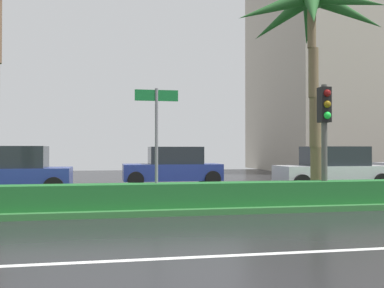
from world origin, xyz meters
TOP-DOWN VIEW (x-y plane):
  - ground_plane at (0.00, 9.00)m, footprint 90.00×42.00m
  - near_lane_divider_stripe at (0.00, 2.00)m, footprint 81.00×0.14m
  - median_strip at (0.00, 8.00)m, footprint 85.50×4.00m
  - median_hedge at (0.00, 6.60)m, footprint 76.50×0.70m
  - palm_tree_centre_left at (4.50, 8.14)m, footprint 4.99×4.74m
  - traffic_signal_median_right at (4.14, 6.65)m, footprint 0.28×0.43m
  - street_name_sign at (-0.44, 6.70)m, footprint 1.10×0.08m
  - car_in_traffic_leading at (-5.02, 11.88)m, footprint 4.30×2.02m
  - car_in_traffic_second at (1.22, 15.00)m, footprint 4.30×2.02m
  - car_in_traffic_third at (7.15, 11.82)m, footprint 4.30×2.02m
  - building_far_right at (19.37, 27.15)m, footprint 17.89×12.18m

SIDE VIEW (x-z plane):
  - ground_plane at x=0.00m, z-range -0.10..0.00m
  - near_lane_divider_stripe at x=0.00m, z-range 0.00..0.01m
  - median_strip at x=0.00m, z-range 0.00..0.15m
  - median_hedge at x=0.00m, z-range 0.15..0.75m
  - car_in_traffic_leading at x=-5.02m, z-range -0.03..1.69m
  - car_in_traffic_second at x=1.22m, z-range -0.03..1.69m
  - car_in_traffic_third at x=7.15m, z-range -0.03..1.69m
  - street_name_sign at x=-0.44m, z-range 0.58..3.58m
  - traffic_signal_median_right at x=4.14m, z-range 0.76..3.97m
  - palm_tree_centre_left at x=4.50m, z-range 2.23..8.87m
  - building_far_right at x=19.37m, z-range 0.00..17.01m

